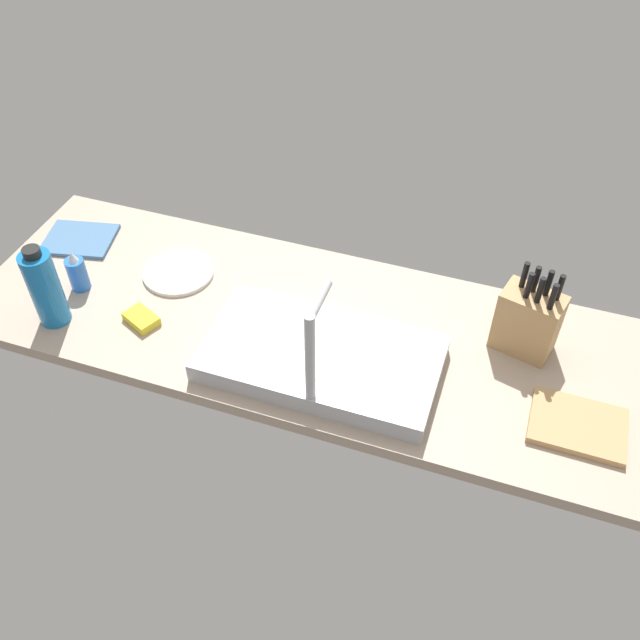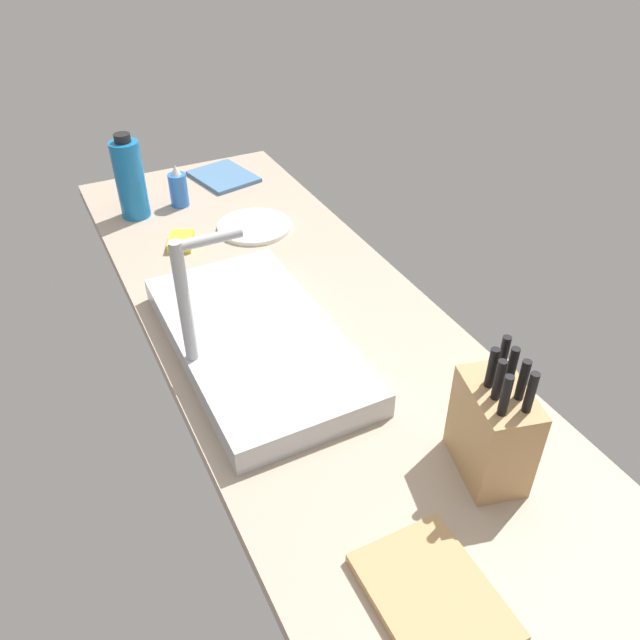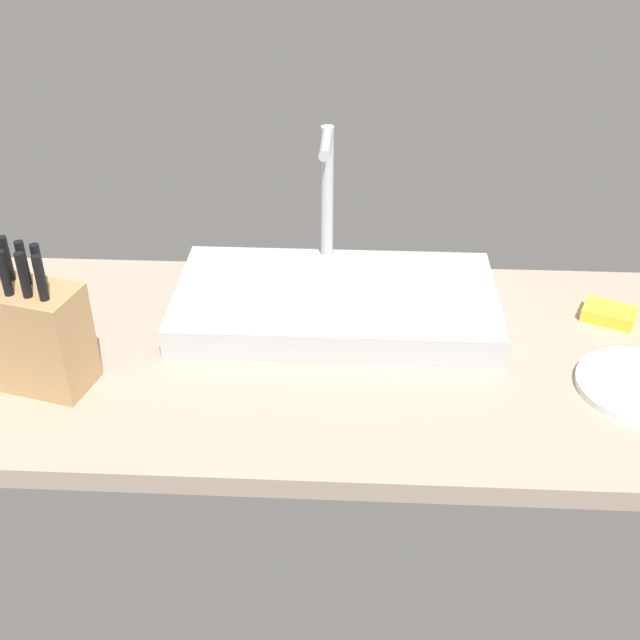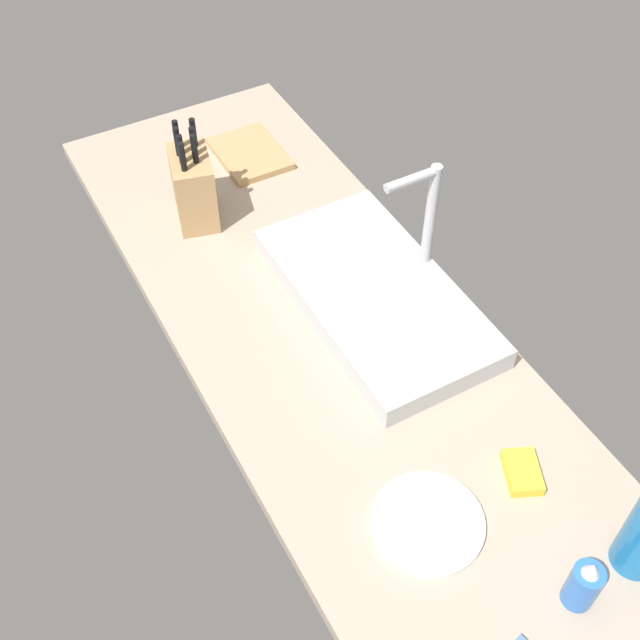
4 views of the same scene
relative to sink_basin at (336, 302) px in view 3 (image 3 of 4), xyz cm
name	(u,v)px [view 3 (image 3 of 4)]	position (x,y,z in cm)	size (l,w,h in cm)	color
countertop_slab	(358,362)	(4.33, -12.09, -4.46)	(190.04, 61.94, 3.50)	tan
sink_basin	(336,302)	(0.00, 0.00, 0.00)	(57.79, 30.81, 5.43)	#B7BABF
faucet	(328,197)	(-2.08, 12.68, 15.03)	(5.50, 13.11, 30.83)	#B7BABF
knife_block	(38,335)	(-45.87, -22.68, 6.52)	(16.50, 12.45, 24.69)	tan
cutting_board	(4,305)	(-61.48, -1.18, -1.81)	(21.39, 16.05, 1.80)	tan
dinner_plate	(640,386)	(49.44, -19.54, -2.11)	(20.10, 20.10, 1.20)	white
dish_sponge	(609,314)	(49.59, 1.05, -1.51)	(9.00, 6.00, 2.40)	yellow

